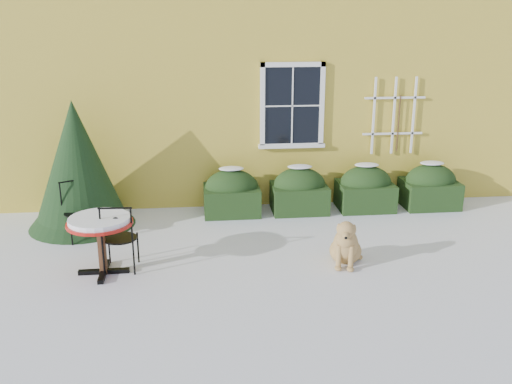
{
  "coord_description": "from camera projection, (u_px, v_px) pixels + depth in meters",
  "views": [
    {
      "loc": [
        -0.93,
        -7.71,
        3.66
      ],
      "look_at": [
        0.0,
        1.0,
        0.9
      ],
      "focal_mm": 40.0,
      "sensor_mm": 36.0,
      "label": 1
    }
  ],
  "objects": [
    {
      "name": "bistro_table",
      "position": [
        100.0,
        227.0,
        8.16
      ],
      "size": [
        0.95,
        0.95,
        0.88
      ],
      "rotation": [
        0.0,
        0.0,
        0.44
      ],
      "color": "black",
      "rests_on": "ground"
    },
    {
      "name": "patio_chair_near",
      "position": [
        119.0,
        237.0,
        8.34
      ],
      "size": [
        0.5,
        0.5,
        1.05
      ],
      "rotation": [
        0.0,
        0.0,
        3.1
      ],
      "color": "black",
      "rests_on": "ground"
    },
    {
      "name": "ground",
      "position": [
        263.0,
        269.0,
        8.51
      ],
      "size": [
        80.0,
        80.0,
        0.0
      ],
      "primitive_type": "plane",
      "color": "white",
      "rests_on": "ground"
    },
    {
      "name": "hedge_row",
      "position": [
        333.0,
        190.0,
        10.97
      ],
      "size": [
        4.95,
        0.8,
        0.91
      ],
      "color": "black",
      "rests_on": "ground"
    },
    {
      "name": "house",
      "position": [
        231.0,
        31.0,
        14.18
      ],
      "size": [
        12.4,
        8.4,
        6.4
      ],
      "color": "yellow",
      "rests_on": "ground"
    },
    {
      "name": "patio_chair_far",
      "position": [
        77.0,
        210.0,
        9.56
      ],
      "size": [
        0.59,
        0.59,
        0.99
      ],
      "rotation": [
        0.0,
        0.0,
        0.5
      ],
      "color": "black",
      "rests_on": "ground"
    },
    {
      "name": "evergreen_shrub",
      "position": [
        79.0,
        177.0,
        10.01
      ],
      "size": [
        1.86,
        1.86,
        2.26
      ],
      "rotation": [
        0.0,
        0.0,
        -0.24
      ],
      "color": "black",
      "rests_on": "ground"
    },
    {
      "name": "dog",
      "position": [
        346.0,
        246.0,
        8.58
      ],
      "size": [
        0.62,
        0.83,
        0.77
      ],
      "rotation": [
        0.0,
        0.0,
        -0.28
      ],
      "color": "tan",
      "rests_on": "ground"
    }
  ]
}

